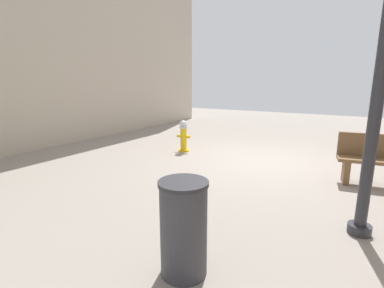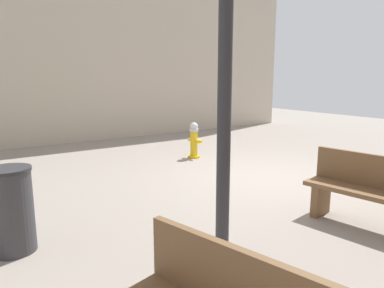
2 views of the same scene
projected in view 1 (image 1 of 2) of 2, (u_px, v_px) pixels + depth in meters
name	position (u px, v px, depth m)	size (l,w,h in m)	color
ground_plane	(261.00, 161.00, 6.93)	(23.40, 23.40, 0.00)	gray
fire_hydrant	(184.00, 136.00, 7.81)	(0.40, 0.37, 0.87)	gold
trash_bin	(184.00, 228.00, 2.78)	(0.49, 0.49, 0.97)	#38383D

